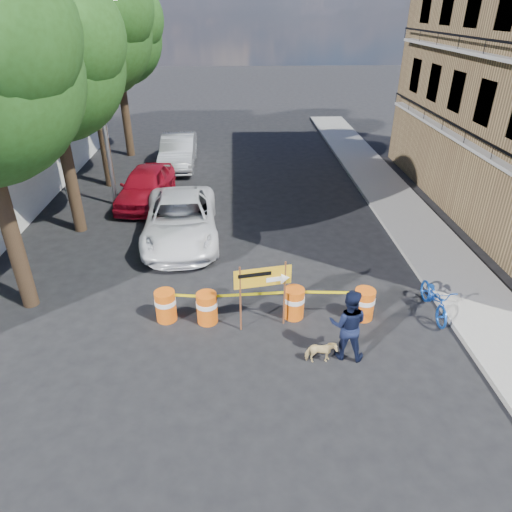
{
  "coord_description": "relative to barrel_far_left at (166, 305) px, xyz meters",
  "views": [
    {
      "loc": [
        -0.74,
        -9.25,
        7.68
      ],
      "look_at": [
        -0.22,
        2.25,
        1.3
      ],
      "focal_mm": 32.0,
      "sensor_mm": 36.0,
      "label": 1
    }
  ],
  "objects": [
    {
      "name": "bicycle",
      "position": [
        7.46,
        -0.05,
        0.49
      ],
      "size": [
        0.7,
        1.03,
        1.91
      ],
      "primitive_type": "imported",
      "rotation": [
        0.0,
        0.0,
        -0.03
      ],
      "color": "#164AB4",
      "rests_on": "ground"
    },
    {
      "name": "detour_sign",
      "position": [
        2.83,
        -0.41,
        0.96
      ],
      "size": [
        1.5,
        0.4,
        1.95
      ],
      "rotation": [
        0.0,
        0.0,
        0.18
      ],
      "color": "#592D19",
      "rests_on": "ground"
    },
    {
      "name": "sedan_silver",
      "position": [
        -1.04,
        13.74,
        0.34
      ],
      "size": [
        1.8,
        4.94,
        1.62
      ],
      "primitive_type": "imported",
      "rotation": [
        0.0,
        0.0,
        0.02
      ],
      "color": "#B1B4B9",
      "rests_on": "ground"
    },
    {
      "name": "ground",
      "position": [
        2.75,
        -1.08,
        -0.47
      ],
      "size": [
        120.0,
        120.0,
        0.0
      ],
      "primitive_type": "plane",
      "color": "black",
      "rests_on": "ground"
    },
    {
      "name": "pedestrian",
      "position": [
        4.61,
        -1.69,
        0.48
      ],
      "size": [
        1.07,
        0.92,
        1.89
      ],
      "primitive_type": "imported",
      "rotation": [
        0.0,
        0.0,
        2.89
      ],
      "color": "black",
      "rests_on": "ground"
    },
    {
      "name": "barrel_far_right",
      "position": [
        5.44,
        -0.17,
        0.0
      ],
      "size": [
        0.58,
        0.58,
        0.9
      ],
      "color": "#D95D0C",
      "rests_on": "ground"
    },
    {
      "name": "sidewalk_east",
      "position": [
        8.95,
        4.92,
        -0.4
      ],
      "size": [
        2.4,
        40.0,
        0.15
      ],
      "primitive_type": "cube",
      "color": "gray",
      "rests_on": "ground"
    },
    {
      "name": "suv_white",
      "position": [
        -0.05,
        4.98,
        0.31
      ],
      "size": [
        2.98,
        5.8,
        1.57
      ],
      "primitive_type": "imported",
      "rotation": [
        0.0,
        0.0,
        0.07
      ],
      "color": "white",
      "rests_on": "ground"
    },
    {
      "name": "tree_mid_a",
      "position": [
        -3.99,
        5.92,
        5.53
      ],
      "size": [
        5.25,
        5.0,
        8.68
      ],
      "color": "#332316",
      "rests_on": "ground"
    },
    {
      "name": "barrel_mid_left",
      "position": [
        1.13,
        -0.15,
        0.0
      ],
      "size": [
        0.58,
        0.58,
        0.9
      ],
      "color": "#D95D0C",
      "rests_on": "ground"
    },
    {
      "name": "streetlamp",
      "position": [
        -3.19,
        8.42,
        3.9
      ],
      "size": [
        1.25,
        0.18,
        8.0
      ],
      "color": "gray",
      "rests_on": "ground"
    },
    {
      "name": "sedan_red",
      "position": [
        -1.91,
        8.61,
        0.31
      ],
      "size": [
        2.35,
        4.77,
        1.57
      ],
      "primitive_type": "imported",
      "rotation": [
        0.0,
        0.0,
        -0.11
      ],
      "color": "maroon",
      "rests_on": "ground"
    },
    {
      "name": "dog",
      "position": [
        3.95,
        -1.92,
        -0.16
      ],
      "size": [
        0.75,
        0.36,
        0.62
      ],
      "primitive_type": "imported",
      "rotation": [
        0.0,
        0.0,
        1.6
      ],
      "color": "#DDC27F",
      "rests_on": "ground"
    },
    {
      "name": "tree_mid_b",
      "position": [
        -3.99,
        10.92,
        6.24
      ],
      "size": [
        5.67,
        5.4,
        9.62
      ],
      "color": "#332316",
      "rests_on": "ground"
    },
    {
      "name": "barrel_mid_right",
      "position": [
        3.52,
        -0.03,
        0.0
      ],
      "size": [
        0.58,
        0.58,
        0.9
      ],
      "color": "#D95D0C",
      "rests_on": "ground"
    },
    {
      "name": "tree_far",
      "position": [
        -3.99,
        15.92,
        5.74
      ],
      "size": [
        5.04,
        4.8,
        8.84
      ],
      "color": "#332316",
      "rests_on": "ground"
    },
    {
      "name": "barrel_far_left",
      "position": [
        0.0,
        0.0,
        0.0
      ],
      "size": [
        0.58,
        0.58,
        0.9
      ],
      "color": "#D95D0C",
      "rests_on": "ground"
    }
  ]
}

